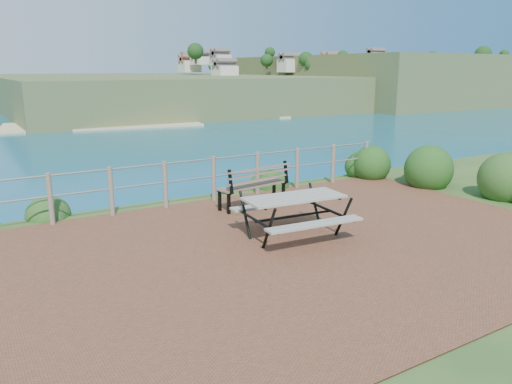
% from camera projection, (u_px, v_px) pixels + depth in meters
% --- Properties ---
extents(ground, '(10.00, 7.00, 0.12)m').
position_uv_depth(ground, '(303.00, 244.00, 8.51)').
color(ground, brown).
rests_on(ground, ground).
extents(safety_railing, '(9.40, 0.10, 1.00)m').
position_uv_depth(safety_railing, '(214.00, 176.00, 11.15)').
color(safety_railing, '#6B5B4C').
rests_on(safety_railing, ground).
extents(distant_bay, '(290.00, 232.36, 24.00)m').
position_uv_depth(distant_bay, '(337.00, 77.00, 264.24)').
color(distant_bay, '#4A5B2D').
rests_on(distant_bay, ground).
extents(picnic_table, '(1.81, 1.52, 0.74)m').
position_uv_depth(picnic_table, '(294.00, 212.00, 8.71)').
color(picnic_table, gray).
rests_on(picnic_table, ground).
extents(park_bench, '(1.70, 0.67, 0.94)m').
position_uv_depth(park_bench, '(253.00, 179.00, 10.67)').
color(park_bench, brown).
rests_on(park_bench, ground).
extents(shrub_right_front, '(1.31, 1.31, 1.86)m').
position_uv_depth(shrub_right_front, '(431.00, 184.00, 12.93)').
color(shrub_right_front, '#164717').
rests_on(shrub_right_front, ground).
extents(shrub_right_edge, '(1.07, 1.07, 1.53)m').
position_uv_depth(shrub_right_edge, '(362.00, 177.00, 13.74)').
color(shrub_right_edge, '#164717').
rests_on(shrub_right_edge, ground).
extents(shrub_lip_west, '(0.83, 0.83, 0.59)m').
position_uv_depth(shrub_lip_west, '(51.00, 218.00, 10.01)').
color(shrub_lip_west, '#224B1C').
rests_on(shrub_lip_west, ground).
extents(shrub_lip_east, '(0.84, 0.84, 0.61)m').
position_uv_depth(shrub_lip_east, '(267.00, 185.00, 12.80)').
color(shrub_lip_east, '#164717').
rests_on(shrub_lip_east, ground).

